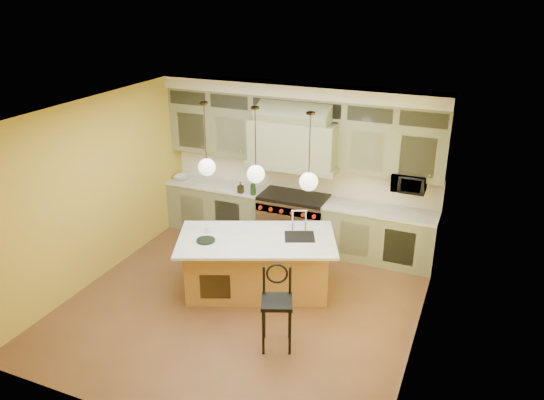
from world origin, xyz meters
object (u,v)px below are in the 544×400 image
at_px(microwave, 409,182).
at_px(range, 294,220).
at_px(kitchen_island, 257,263).
at_px(counter_stool, 277,303).

bearing_deg(microwave, range, -176.88).
bearing_deg(microwave, kitchen_island, -136.69).
distance_m(range, counter_stool, 2.96).
height_order(range, kitchen_island, kitchen_island).
distance_m(kitchen_island, counter_stool, 1.40).
xyz_separation_m(kitchen_island, counter_stool, (0.79, -1.14, 0.18)).
bearing_deg(microwave, counter_stool, -110.81).
relative_size(kitchen_island, microwave, 4.88).
distance_m(kitchen_island, microwave, 2.80).
height_order(range, microwave, microwave).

